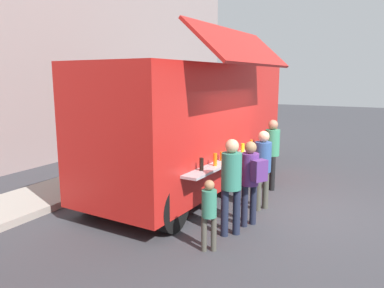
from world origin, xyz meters
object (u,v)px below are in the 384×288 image
object	(u,v)px
child_near_queue	(209,209)
customer_rear_waiting	(231,179)
trash_bin	(185,141)
customer_front_ordering	(263,163)
customer_extra_browsing	(272,148)
customer_mid_with_backpack	(251,175)
food_truck_main	(194,123)

from	to	relation	value
child_near_queue	customer_rear_waiting	bearing A→B (deg)	-38.13
trash_bin	customer_rear_waiting	world-z (taller)	customer_rear_waiting
customer_front_ordering	customer_extra_browsing	size ratio (longest dim) A/B	0.97
trash_bin	customer_rear_waiting	size ratio (longest dim) A/B	0.55
customer_extra_browsing	child_near_queue	size ratio (longest dim) A/B	1.47
trash_bin	customer_mid_with_backpack	distance (m)	6.76
customer_mid_with_backpack	customer_rear_waiting	xyz separation A→B (m)	(-0.55, 0.17, 0.05)
customer_front_ordering	customer_extra_browsing	world-z (taller)	customer_extra_browsing
food_truck_main	customer_extra_browsing	size ratio (longest dim) A/B	3.65
food_truck_main	customer_rear_waiting	size ratio (longest dim) A/B	3.68
customer_rear_waiting	customer_extra_browsing	bearing A→B (deg)	-42.69
customer_front_ordering	trash_bin	bearing A→B (deg)	-18.16
trash_bin	child_near_queue	distance (m)	7.64
customer_rear_waiting	trash_bin	bearing A→B (deg)	-9.70
customer_mid_with_backpack	child_near_queue	xyz separation A→B (m)	(-1.27, 0.24, -0.28)
child_near_queue	customer_front_ordering	bearing A→B (deg)	-36.50
trash_bin	customer_rear_waiting	xyz separation A→B (m)	(-5.72, -4.16, 0.56)
customer_rear_waiting	customer_mid_with_backpack	bearing A→B (deg)	-62.43
customer_extra_browsing	trash_bin	bearing A→B (deg)	-64.50
trash_bin	customer_mid_with_backpack	world-z (taller)	customer_mid_with_backpack
customer_mid_with_backpack	customer_rear_waiting	distance (m)	0.58
customer_front_ordering	customer_mid_with_backpack	xyz separation A→B (m)	(-0.95, -0.08, -0.02)
trash_bin	customer_front_ordering	xyz separation A→B (m)	(-4.22, -4.24, 0.53)
child_near_queue	trash_bin	bearing A→B (deg)	-0.13
child_near_queue	food_truck_main	bearing A→B (deg)	-0.34
customer_mid_with_backpack	customer_extra_browsing	world-z (taller)	customer_extra_browsing
customer_front_ordering	customer_extra_browsing	xyz separation A→B (m)	(1.51, 0.24, 0.04)
customer_mid_with_backpack	child_near_queue	bearing A→B (deg)	109.39
trash_bin	customer_extra_browsing	xyz separation A→B (m)	(-2.72, -4.00, 0.57)
trash_bin	child_near_queue	world-z (taller)	child_near_queue
food_truck_main	child_near_queue	size ratio (longest dim) A/B	5.37
trash_bin	customer_mid_with_backpack	size ratio (longest dim) A/B	0.59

